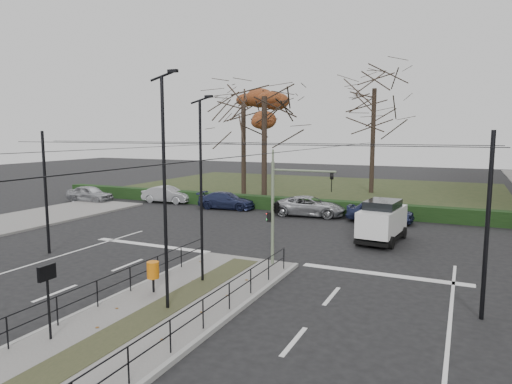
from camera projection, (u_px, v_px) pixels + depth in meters
ground at (192, 295)px, 16.75m from camera, size 140.00×140.00×0.00m
median_island at (150, 318)px, 14.49m from camera, size 4.40×15.00×0.14m
park at (309, 189)px, 48.06m from camera, size 38.00×26.00×0.10m
hedge at (256, 202)px, 35.93m from camera, size 38.00×1.00×1.00m
median_railing at (147, 291)px, 14.29m from camera, size 4.14×13.24×0.92m
catenary at (213, 197)px, 17.77m from camera, size 20.00×34.00×6.00m
traffic_light at (278, 205)px, 19.79m from camera, size 3.08×1.74×4.54m
litter_bin at (153, 270)px, 16.54m from camera, size 0.44×0.44×1.13m
info_panel at (47, 281)px, 12.64m from camera, size 0.12×0.56×2.15m
streetlamp_median_near at (165, 191)px, 14.61m from camera, size 0.64×0.13×7.70m
streetlamp_median_far at (201, 189)px, 17.45m from camera, size 0.60×0.12×7.15m
parked_car_first at (90, 194)px, 39.04m from camera, size 4.20×1.78×1.42m
parked_car_second at (167, 195)px, 38.67m from camera, size 4.37×1.88×1.40m
parked_car_third at (227, 201)px, 35.56m from camera, size 4.67×2.31×1.30m
parked_car_fourth at (310, 206)px, 32.56m from camera, size 5.28×2.91×1.40m
white_van at (382, 220)px, 24.77m from camera, size 2.29×4.35×2.28m
rust_tree at (243, 104)px, 42.16m from camera, size 8.48×8.48×11.15m
bare_tree_center at (374, 96)px, 43.40m from camera, size 7.35×7.35×13.27m
bare_tree_near at (264, 104)px, 36.59m from camera, size 7.17×7.17×11.57m
parked_car_fifth at (380, 212)px, 30.10m from camera, size 4.36×1.79×1.48m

